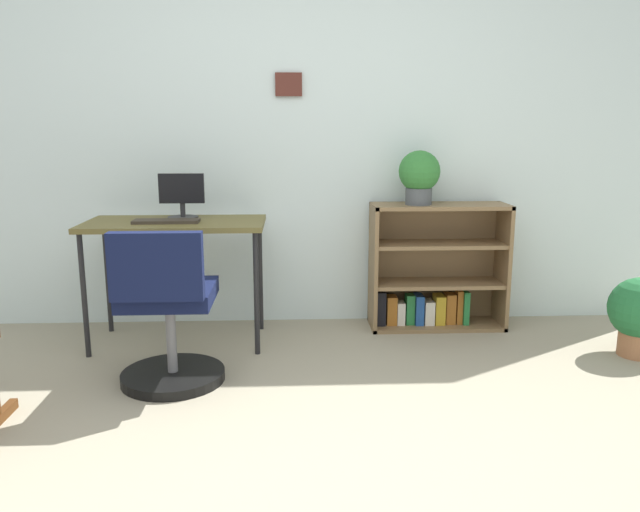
% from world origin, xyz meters
% --- Properties ---
extents(ground_plane, '(6.24, 6.24, 0.00)m').
position_xyz_m(ground_plane, '(0.00, 0.00, 0.00)').
color(ground_plane, gray).
extents(wall_back, '(5.20, 0.12, 2.50)m').
position_xyz_m(wall_back, '(-0.00, 2.15, 1.25)').
color(wall_back, silver).
rests_on(wall_back, ground_plane).
extents(desk, '(1.03, 0.53, 0.73)m').
position_xyz_m(desk, '(-0.66, 1.69, 0.67)').
color(desk, brown).
rests_on(desk, ground_plane).
extents(monitor, '(0.26, 0.18, 0.27)m').
position_xyz_m(monitor, '(-0.63, 1.79, 0.86)').
color(monitor, '#262628').
rests_on(monitor, desk).
extents(keyboard, '(0.37, 0.13, 0.02)m').
position_xyz_m(keyboard, '(-0.70, 1.63, 0.74)').
color(keyboard, '#352E24').
rests_on(keyboard, desk).
extents(office_chair, '(0.52, 0.55, 0.81)m').
position_xyz_m(office_chair, '(-0.60, 1.05, 0.35)').
color(office_chair, black).
rests_on(office_chair, ground_plane).
extents(bookshelf_low, '(0.85, 0.30, 0.80)m').
position_xyz_m(bookshelf_low, '(0.92, 1.95, 0.35)').
color(bookshelf_low, brown).
rests_on(bookshelf_low, ground_plane).
extents(potted_plant_on_shelf, '(0.25, 0.25, 0.33)m').
position_xyz_m(potted_plant_on_shelf, '(0.80, 1.90, 0.98)').
color(potted_plant_on_shelf, '#474C51').
rests_on(potted_plant_on_shelf, bookshelf_low).
extents(potted_plant_floor, '(0.35, 0.35, 0.45)m').
position_xyz_m(potted_plant_floor, '(1.95, 1.35, 0.25)').
color(potted_plant_floor, '#9E6642').
rests_on(potted_plant_floor, ground_plane).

